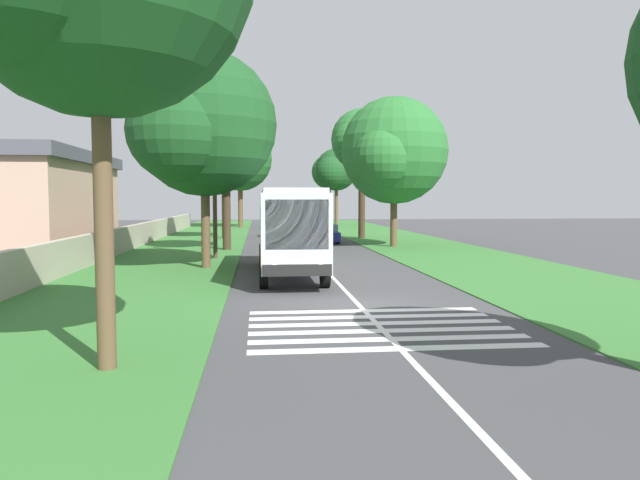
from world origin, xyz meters
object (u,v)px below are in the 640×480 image
trailing_car_0 (326,234)px  roadside_tree_right_1 (360,142)px  roadside_tree_left_1 (223,153)px  utility_pole (215,183)px  trailing_car_1 (275,229)px  roadside_tree_left_0 (222,162)px  roadside_tree_left_4 (201,129)px  coach_bus (289,226)px  roadside_tree_right_2 (391,154)px  roadside_building (14,203)px  roadside_tree_left_3 (239,161)px  roadside_tree_right_0 (328,173)px  roadside_tree_right_3 (335,171)px

trailing_car_0 → roadside_tree_right_1: (4.69, -3.44, 7.49)m
roadside_tree_left_1 → utility_pole: 5.79m
roadside_tree_left_1 → trailing_car_0: bearing=-50.2°
trailing_car_1 → trailing_car_0: bearing=-155.5°
roadside_tree_left_0 → roadside_tree_left_4: 22.13m
coach_bus → roadside_tree_left_0: 25.83m
roadside_tree_left_1 → roadside_tree_right_2: bearing=-80.3°
coach_bus → roadside_tree_left_4: 6.76m
roadside_tree_left_1 → roadside_building: bearing=101.9°
coach_bus → roadside_tree_left_0: size_ratio=1.24×
utility_pole → coach_bus: bearing=-153.5°
roadside_tree_right_1 → roadside_tree_left_3: bearing=27.9°
trailing_car_0 → roadside_tree_right_0: bearing=-6.9°
roadside_tree_right_0 → roadside_tree_right_1: bearing=178.6°
roadside_tree_right_0 → roadside_tree_right_2: roadside_tree_right_2 is taller
utility_pole → roadside_building: size_ratio=0.56×
trailing_car_0 → roadside_tree_left_3: size_ratio=0.37×
roadside_tree_left_3 → roadside_tree_right_1: size_ratio=1.07×
roadside_tree_right_0 → roadside_tree_right_2: (-38.54, 0.05, -0.37)m
roadside_tree_left_0 → roadside_tree_right_0: size_ratio=0.97×
trailing_car_1 → roadside_tree_left_3: size_ratio=0.37×
roadside_tree_left_3 → utility_pole: roadside_tree_left_3 is taller
coach_bus → roadside_tree_left_3: size_ratio=0.95×
utility_pole → roadside_building: (2.89, 11.83, -1.15)m
coach_bus → roadside_tree_right_3: size_ratio=1.18×
trailing_car_0 → roadside_building: bearing=114.1°
roadside_tree_left_0 → utility_pole: bearing=-178.0°
coach_bus → trailing_car_0: coach_bus is taller
roadside_tree_right_2 → utility_pole: bearing=122.3°
roadside_building → roadside_tree_left_0: bearing=-37.4°
roadside_tree_right_1 → roadside_tree_right_2: size_ratio=1.06×
roadside_tree_right_3 → roadside_building: bearing=146.5°
trailing_car_0 → roadside_tree_right_0: size_ratio=0.46×
roadside_tree_right_1 → roadside_building: 26.91m
roadside_tree_right_2 → roadside_building: roadside_tree_right_2 is taller
roadside_building → trailing_car_0: bearing=-65.9°
trailing_car_1 → roadside_tree_right_3: roadside_tree_right_3 is taller
roadside_tree_left_3 → roadside_tree_right_0: 14.83m
roadside_tree_left_4 → roadside_tree_right_0: 51.90m
roadside_tree_right_3 → trailing_car_0: bearing=171.2°
coach_bus → roadside_tree_right_3: (45.94, -7.93, 4.63)m
roadside_tree_right_1 → roadside_tree_right_3: 22.22m
roadside_tree_left_1 → roadside_tree_left_3: roadside_tree_left_3 is taller
roadside_tree_left_1 → roadside_tree_right_3: roadside_tree_right_3 is taller
roadside_tree_left_0 → roadside_tree_right_0: (28.37, -12.34, 0.37)m
roadside_tree_right_1 → roadside_tree_right_3: bearing=-1.8°
roadside_tree_right_0 → trailing_car_1: bearing=163.5°
trailing_car_0 → trailing_car_1: bearing=24.5°
trailing_car_0 → roadside_tree_right_3: (26.85, -4.15, 6.11)m
trailing_car_1 → roadside_tree_left_4: 25.20m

